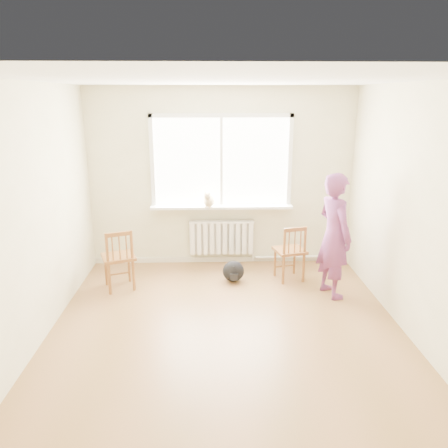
{
  "coord_description": "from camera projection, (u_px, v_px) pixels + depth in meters",
  "views": [
    {
      "loc": [
        -0.17,
        -4.3,
        2.55
      ],
      "look_at": [
        0.01,
        1.2,
        0.93
      ],
      "focal_mm": 35.0,
      "sensor_mm": 36.0,
      "label": 1
    }
  ],
  "objects": [
    {
      "name": "floor",
      "position": [
        227.0,
        335.0,
        4.85
      ],
      "size": [
        4.5,
        4.5,
        0.0
      ],
      "primitive_type": "plane",
      "color": "olive",
      "rests_on": "ground"
    },
    {
      "name": "ceiling",
      "position": [
        227.0,
        79.0,
        4.09
      ],
      "size": [
        4.5,
        4.5,
        0.0
      ],
      "primitive_type": "plane",
      "rotation": [
        3.14,
        0.0,
        0.0
      ],
      "color": "white",
      "rests_on": "back_wall"
    },
    {
      "name": "back_wall",
      "position": [
        221.0,
        178.0,
        6.63
      ],
      "size": [
        4.0,
        0.01,
        2.7
      ],
      "primitive_type": "cube",
      "color": "beige",
      "rests_on": "ground"
    },
    {
      "name": "window",
      "position": [
        221.0,
        158.0,
        6.52
      ],
      "size": [
        2.12,
        0.05,
        1.42
      ],
      "color": "white",
      "rests_on": "back_wall"
    },
    {
      "name": "windowsill",
      "position": [
        222.0,
        207.0,
        6.64
      ],
      "size": [
        2.15,
        0.22,
        0.04
      ],
      "primitive_type": "cube",
      "color": "white",
      "rests_on": "back_wall"
    },
    {
      "name": "radiator",
      "position": [
        222.0,
        237.0,
        6.8
      ],
      "size": [
        1.0,
        0.12,
        0.55
      ],
      "color": "white",
      "rests_on": "back_wall"
    },
    {
      "name": "heating_pipe",
      "position": [
        300.0,
        257.0,
        6.97
      ],
      "size": [
        1.4,
        0.04,
        0.04
      ],
      "primitive_type": "cylinder",
      "rotation": [
        0.0,
        1.57,
        0.0
      ],
      "color": "silver",
      "rests_on": "back_wall"
    },
    {
      "name": "baseboard",
      "position": [
        221.0,
        259.0,
        6.98
      ],
      "size": [
        4.0,
        0.03,
        0.08
      ],
      "primitive_type": "cube",
      "color": "beige",
      "rests_on": "ground"
    },
    {
      "name": "chair_left",
      "position": [
        119.0,
        259.0,
        5.89
      ],
      "size": [
        0.54,
        0.52,
        0.85
      ],
      "rotation": [
        0.0,
        0.0,
        3.5
      ],
      "color": "brown",
      "rests_on": "floor"
    },
    {
      "name": "chair_right",
      "position": [
        291.0,
        253.0,
        6.18
      ],
      "size": [
        0.49,
        0.47,
        0.82
      ],
      "rotation": [
        0.0,
        0.0,
        3.38
      ],
      "color": "brown",
      "rests_on": "floor"
    },
    {
      "name": "person",
      "position": [
        334.0,
        236.0,
        5.62
      ],
      "size": [
        0.57,
        0.69,
        1.64
      ],
      "primitive_type": "imported",
      "rotation": [
        0.0,
        0.0,
        1.9
      ],
      "color": "#CC4475",
      "rests_on": "floor"
    },
    {
      "name": "cat",
      "position": [
        209.0,
        200.0,
        6.52
      ],
      "size": [
        0.21,
        0.38,
        0.26
      ],
      "rotation": [
        0.0,
        0.0,
        -0.19
      ],
      "color": "beige",
      "rests_on": "windowsill"
    },
    {
      "name": "backpack",
      "position": [
        233.0,
        271.0,
        6.21
      ],
      "size": [
        0.32,
        0.25,
        0.31
      ],
      "primitive_type": "ellipsoid",
      "rotation": [
        0.0,
        0.0,
        -0.07
      ],
      "color": "black",
      "rests_on": "floor"
    }
  ]
}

